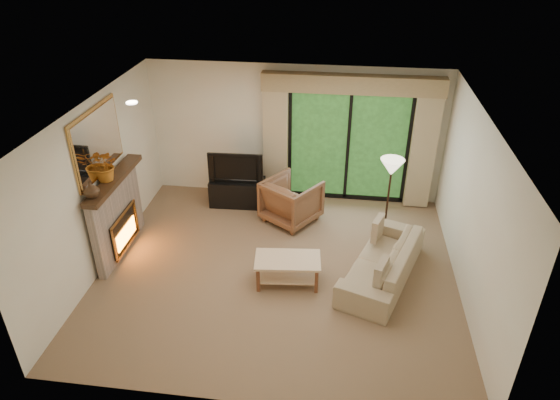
# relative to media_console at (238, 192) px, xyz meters

# --- Properties ---
(floor) EXTENTS (5.50, 5.50, 0.00)m
(floor) POSITION_rel_media_console_xyz_m (1.04, -1.95, -0.26)
(floor) COLOR #83664B
(floor) RESTS_ON ground
(ceiling) EXTENTS (5.50, 5.50, 0.00)m
(ceiling) POSITION_rel_media_console_xyz_m (1.04, -1.95, 2.34)
(ceiling) COLOR silver
(ceiling) RESTS_ON ground
(wall_back) EXTENTS (5.00, 0.00, 5.00)m
(wall_back) POSITION_rel_media_console_xyz_m (1.04, 0.55, 1.04)
(wall_back) COLOR #F5E8CE
(wall_back) RESTS_ON ground
(wall_front) EXTENTS (5.00, 0.00, 5.00)m
(wall_front) POSITION_rel_media_console_xyz_m (1.04, -4.45, 1.04)
(wall_front) COLOR #F5E8CE
(wall_front) RESTS_ON ground
(wall_left) EXTENTS (0.00, 5.00, 5.00)m
(wall_left) POSITION_rel_media_console_xyz_m (-1.71, -1.95, 1.04)
(wall_left) COLOR #F5E8CE
(wall_left) RESTS_ON ground
(wall_right) EXTENTS (0.00, 5.00, 5.00)m
(wall_right) POSITION_rel_media_console_xyz_m (3.79, -1.95, 1.04)
(wall_right) COLOR #F5E8CE
(wall_right) RESTS_ON ground
(fireplace) EXTENTS (0.24, 1.70, 1.37)m
(fireplace) POSITION_rel_media_console_xyz_m (-1.59, -1.75, 0.43)
(fireplace) COLOR gray
(fireplace) RESTS_ON floor
(mirror) EXTENTS (0.07, 1.45, 1.02)m
(mirror) POSITION_rel_media_console_xyz_m (-1.68, -1.75, 1.69)
(mirror) COLOR #B88644
(mirror) RESTS_ON wall_left
(sliding_door) EXTENTS (2.26, 0.10, 2.16)m
(sliding_door) POSITION_rel_media_console_xyz_m (2.04, 0.50, 0.84)
(sliding_door) COLOR black
(sliding_door) RESTS_ON floor
(curtain_left) EXTENTS (0.45, 0.18, 2.35)m
(curtain_left) POSITION_rel_media_console_xyz_m (0.69, 0.39, 0.94)
(curtain_left) COLOR tan
(curtain_left) RESTS_ON floor
(curtain_right) EXTENTS (0.45, 0.18, 2.35)m
(curtain_right) POSITION_rel_media_console_xyz_m (3.39, 0.39, 0.94)
(curtain_right) COLOR tan
(curtain_right) RESTS_ON floor
(cornice) EXTENTS (3.20, 0.24, 0.32)m
(cornice) POSITION_rel_media_console_xyz_m (2.04, 0.41, 2.06)
(cornice) COLOR #9D825A
(cornice) RESTS_ON wall_back
(media_console) EXTENTS (1.05, 0.50, 0.52)m
(media_console) POSITION_rel_media_console_xyz_m (0.00, 0.00, 0.00)
(media_console) COLOR black
(media_console) RESTS_ON floor
(tv) EXTENTS (1.02, 0.17, 0.59)m
(tv) POSITION_rel_media_console_xyz_m (0.00, -0.00, 0.55)
(tv) COLOR black
(tv) RESTS_ON media_console
(armchair) EXTENTS (1.21, 1.22, 0.81)m
(armchair) POSITION_rel_media_console_xyz_m (1.08, -0.45, 0.15)
(armchair) COLOR brown
(armchair) RESTS_ON floor
(sofa) EXTENTS (1.45, 2.20, 0.60)m
(sofa) POSITION_rel_media_console_xyz_m (2.64, -1.92, 0.04)
(sofa) COLOR tan
(sofa) RESTS_ON floor
(pillow_near) EXTENTS (0.24, 0.42, 0.41)m
(pillow_near) POSITION_rel_media_console_xyz_m (2.57, -2.51, 0.26)
(pillow_near) COLOR brown
(pillow_near) RESTS_ON sofa
(pillow_far) EXTENTS (0.22, 0.39, 0.38)m
(pillow_far) POSITION_rel_media_console_xyz_m (2.57, -1.33, 0.25)
(pillow_far) COLOR brown
(pillow_far) RESTS_ON sofa
(coffee_table) EXTENTS (1.02, 0.63, 0.44)m
(coffee_table) POSITION_rel_media_console_xyz_m (1.23, -2.23, -0.04)
(coffee_table) COLOR #D9B48B
(coffee_table) RESTS_ON floor
(floor_lamp) EXTENTS (0.44, 0.44, 1.46)m
(floor_lamp) POSITION_rel_media_console_xyz_m (2.74, -0.74, 0.47)
(floor_lamp) COLOR #F2E2BD
(floor_lamp) RESTS_ON floor
(vase) EXTENTS (0.26, 0.26, 0.24)m
(vase) POSITION_rel_media_console_xyz_m (-1.57, -2.38, 1.23)
(vase) COLOR #382516
(vase) RESTS_ON fireplace
(branches) EXTENTS (0.51, 0.46, 0.51)m
(branches) POSITION_rel_media_console_xyz_m (-1.57, -1.86, 1.37)
(branches) COLOR #AF6219
(branches) RESTS_ON fireplace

